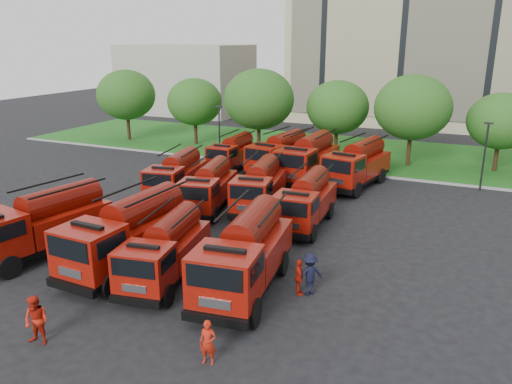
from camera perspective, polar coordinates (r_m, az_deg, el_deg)
ground at (r=27.20m, az=-2.67°, el=-6.43°), size 140.00×140.00×0.00m
lawn at (r=50.68m, az=10.74°, el=4.51°), size 70.00×16.00×0.12m
curb at (r=43.05m, az=8.14°, el=2.43°), size 70.00×0.30×0.14m
apartment_building at (r=70.77m, az=17.47°, el=17.71°), size 30.00×14.18×25.00m
side_building at (r=78.28m, az=-7.94°, el=12.67°), size 18.00×12.00×10.00m
tree_0 at (r=56.91m, az=-14.62°, el=10.69°), size 6.30×6.30×7.70m
tree_1 at (r=53.21m, az=-7.03°, el=10.18°), size 5.71×5.71×6.98m
tree_2 at (r=48.11m, az=0.33°, el=10.55°), size 6.72×6.72×8.22m
tree_3 at (r=48.22m, az=9.29°, el=9.54°), size 5.88×5.88×7.19m
tree_4 at (r=45.36m, az=17.47°, el=9.20°), size 6.55×6.55×8.01m
tree_5 at (r=46.18m, az=26.22°, el=7.27°), size 5.46×5.46×6.68m
lamp_post_0 at (r=45.52m, az=-4.21°, el=7.00°), size 0.60×0.25×5.11m
lamp_post_1 at (r=40.19m, az=24.69°, el=4.12°), size 0.60×0.25×5.11m
fire_truck_0 at (r=28.20m, az=-23.18°, el=-3.27°), size 3.86×7.76×3.38m
fire_truck_1 at (r=25.18m, az=-14.32°, el=-4.58°), size 3.13×7.87×3.53m
fire_truck_2 at (r=23.66m, az=-10.26°, el=-6.51°), size 3.31×6.77×2.95m
fire_truck_3 at (r=22.24m, az=-1.24°, el=-7.05°), size 3.62×7.94×3.49m
fire_truck_4 at (r=35.89m, az=-9.06°, el=1.88°), size 3.54×7.11×3.09m
fire_truck_5 at (r=32.93m, az=-5.40°, el=0.56°), size 3.60×6.94×3.01m
fire_truck_6 at (r=32.77m, az=0.40°, el=0.65°), size 3.54×7.16×3.12m
fire_truck_7 at (r=30.08m, az=5.74°, el=-1.01°), size 2.75×6.85×3.06m
fire_truck_8 at (r=43.11m, az=-2.63°, el=4.49°), size 2.45×6.38×2.88m
fire_truck_9 at (r=41.64m, az=2.74°, el=4.37°), size 3.51×7.62×3.34m
fire_truck_10 at (r=39.54m, az=5.98°, el=3.81°), size 3.23×8.06×3.61m
fire_truck_11 at (r=38.66m, az=11.49°, el=3.12°), size 3.94×7.92×3.45m
firefighter_0 at (r=18.52m, az=-5.44°, el=-18.87°), size 0.68×0.56×1.64m
firefighter_1 at (r=21.00m, az=-23.49°, el=-15.60°), size 0.99×0.62×1.93m
firefighter_2 at (r=22.66m, az=4.88°, el=-11.58°), size 0.97×1.13×1.67m
firefighter_3 at (r=22.75m, az=6.06°, el=-11.49°), size 1.35×1.32×1.92m
firefighter_4 at (r=27.88m, az=-12.75°, el=-6.25°), size 0.86×1.00×1.72m
firefighter_5 at (r=32.77m, az=6.13°, el=-2.34°), size 1.51×1.16×1.50m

